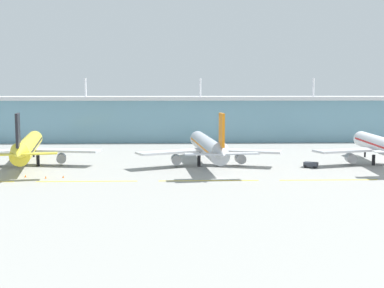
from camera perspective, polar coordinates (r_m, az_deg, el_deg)
The scene contains 12 objects.
ground_plane at distance 148.97m, azimuth 2.92°, elevation -3.80°, with size 600.00×600.00×0.00m, color gray.
terminal_building at distance 259.98m, azimuth 0.86°, elevation 2.90°, with size 288.00×34.00×31.10m.
airliner_near at distance 180.86m, azimuth -17.69°, elevation -0.27°, with size 47.92×67.14×18.90m.
airliner_middle at distance 172.51m, azimuth 1.77°, elevation -0.28°, with size 48.65×64.65×18.90m.
airliner_far at distance 185.90m, azimuth 20.31°, elevation -0.20°, with size 48.65×59.30×18.90m.
taxiway_stripe_mid_west at distance 146.54m, azimuth -11.56°, elevation -4.07°, with size 28.00×0.70×0.04m, color yellow.
taxiway_stripe_centre at distance 144.74m, azimuth 1.86°, elevation -4.08°, with size 28.00×0.70×0.04m, color yellow.
taxiway_stripe_mid_east at distance 150.79m, azimuth 14.90°, elevation -3.87°, with size 28.00×0.70×0.04m, color yellow.
pushback_tug at distance 172.73m, azimuth 13.01°, elevation -2.22°, with size 5.01×4.26×1.85m.
safety_cone_left_wingtip at distance 158.03m, azimuth -17.95°, elevation -3.39°, with size 0.56×0.56×0.70m, color orange.
safety_cone_nose_front at distance 154.20m, azimuth -15.88°, elevation -3.55°, with size 0.56×0.56×0.70m, color orange.
safety_cone_right_wingtip at distance 154.03m, azimuth -14.06°, elevation -3.51°, with size 0.56×0.56×0.70m, color orange.
Camera 1 is at (-12.29, -146.27, 25.38)m, focal length 48.21 mm.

